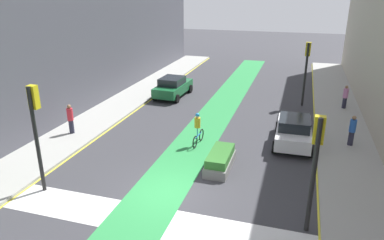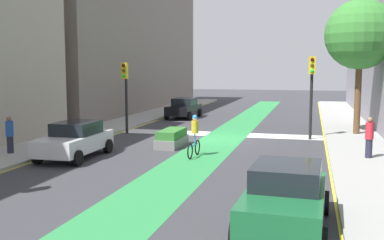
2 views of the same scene
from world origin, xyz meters
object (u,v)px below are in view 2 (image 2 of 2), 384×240
(car_green_left_far, at_px, (286,197))
(median_planter, at_px, (172,138))
(car_white_right_far, at_px, (75,140))
(street_tree_near, at_px, (360,35))
(pedestrian_sidewalk_right_b, at_px, (10,134))
(pedestrian_sidewalk_left_a, at_px, (369,137))
(traffic_signal_near_left, at_px, (312,82))
(cyclist_in_lane, at_px, (194,135))
(car_black_right_near, at_px, (184,108))
(traffic_signal_near_right, at_px, (125,84))

(car_green_left_far, relative_size, median_planter, 1.65)
(car_white_right_far, relative_size, street_tree_near, 0.55)
(street_tree_near, bearing_deg, pedestrian_sidewalk_right_b, 33.86)
(median_planter, bearing_deg, car_green_left_far, 120.37)
(pedestrian_sidewalk_left_a, bearing_deg, median_planter, -8.80)
(traffic_signal_near_left, bearing_deg, cyclist_in_lane, 51.76)
(car_black_right_near, relative_size, pedestrian_sidewalk_right_b, 2.57)
(car_black_right_near, relative_size, car_green_left_far, 0.99)
(car_white_right_far, xyz_separation_m, cyclist_in_lane, (-4.97, -1.62, 0.17))
(street_tree_near, relative_size, median_planter, 2.95)
(pedestrian_sidewalk_left_a, bearing_deg, traffic_signal_near_right, -20.76)
(median_planter, bearing_deg, car_black_right_near, -76.82)
(pedestrian_sidewalk_left_a, distance_m, street_tree_near, 8.84)
(pedestrian_sidewalk_right_b, bearing_deg, car_green_left_far, 153.23)
(traffic_signal_near_left, xyz_separation_m, car_green_left_far, (0.52, 14.58, -2.37))
(pedestrian_sidewalk_left_a, height_order, median_planter, pedestrian_sidewalk_left_a)
(car_green_left_far, height_order, pedestrian_sidewalk_right_b, pedestrian_sidewalk_right_b)
(car_black_right_near, xyz_separation_m, median_planter, (-3.01, 12.84, -0.40))
(traffic_signal_near_left, bearing_deg, car_green_left_far, 87.95)
(traffic_signal_near_left, relative_size, pedestrian_sidewalk_right_b, 2.75)
(car_black_right_near, height_order, median_planter, car_black_right_near)
(traffic_signal_near_left, distance_m, car_black_right_near, 13.34)
(cyclist_in_lane, bearing_deg, traffic_signal_near_left, -128.24)
(traffic_signal_near_left, xyz_separation_m, pedestrian_sidewalk_left_a, (-2.41, 5.42, -2.14))
(car_black_right_near, xyz_separation_m, car_green_left_far, (-9.20, 23.41, 0.00))
(traffic_signal_near_left, relative_size, car_black_right_near, 1.07)
(traffic_signal_near_left, xyz_separation_m, car_black_right_near, (9.72, -8.83, -2.37))
(car_black_right_near, xyz_separation_m, car_white_right_far, (0.19, 16.73, 0.00))
(car_black_right_near, bearing_deg, cyclist_in_lane, 107.53)
(car_black_right_near, relative_size, median_planter, 1.64)
(traffic_signal_near_left, height_order, car_white_right_far, traffic_signal_near_left)
(car_black_right_near, bearing_deg, traffic_signal_near_left, 137.76)
(car_green_left_far, height_order, median_planter, car_green_left_far)
(traffic_signal_near_left, height_order, cyclist_in_lane, traffic_signal_near_left)
(car_white_right_far, relative_size, median_planter, 1.64)
(pedestrian_sidewalk_left_a, xyz_separation_m, median_planter, (9.13, -1.41, -0.63))
(median_planter, bearing_deg, traffic_signal_near_left, -149.16)
(traffic_signal_near_right, bearing_deg, street_tree_near, -169.37)
(traffic_signal_near_right, xyz_separation_m, street_tree_near, (-13.28, -2.49, 2.80))
(traffic_signal_near_left, relative_size, street_tree_near, 0.59)
(traffic_signal_near_left, bearing_deg, pedestrian_sidewalk_right_b, 32.92)
(traffic_signal_near_right, bearing_deg, traffic_signal_near_left, -177.57)
(car_green_left_far, bearing_deg, pedestrian_sidewalk_right_b, -26.77)
(street_tree_near, xyz_separation_m, median_planter, (9.30, 6.05, -5.38))
(pedestrian_sidewalk_left_a, bearing_deg, car_black_right_near, -49.59)
(traffic_signal_near_right, distance_m, traffic_signal_near_left, 10.71)
(traffic_signal_near_right, relative_size, pedestrian_sidewalk_left_a, 2.46)
(traffic_signal_near_left, height_order, car_black_right_near, traffic_signal_near_left)
(cyclist_in_lane, bearing_deg, pedestrian_sidewalk_left_a, -173.35)
(car_green_left_far, distance_m, pedestrian_sidewalk_left_a, 9.62)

